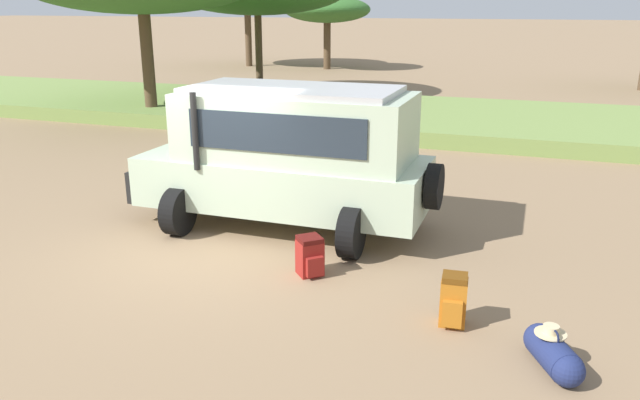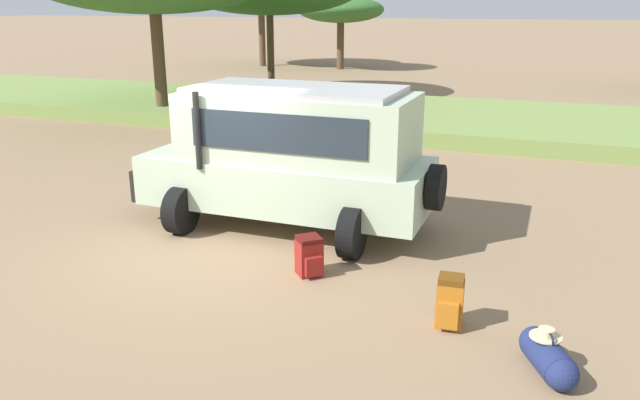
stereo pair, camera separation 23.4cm
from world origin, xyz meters
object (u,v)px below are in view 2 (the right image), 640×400
at_px(backpack_beside_front_wheel, 450,303).
at_px(duffel_bag_low_black_case, 548,357).
at_px(safari_vehicle, 291,154).
at_px(backpack_cluster_center, 309,256).
at_px(acacia_tree_centre_back, 341,10).

relative_size(backpack_beside_front_wheel, duffel_bag_low_black_case, 0.72).
distance_m(safari_vehicle, backpack_cluster_center, 2.30).
bearing_deg(acacia_tree_centre_back, safari_vehicle, -72.67).
height_order(backpack_beside_front_wheel, duffel_bag_low_black_case, backpack_beside_front_wheel).
bearing_deg(backpack_beside_front_wheel, acacia_tree_centre_back, 111.50).
bearing_deg(duffel_bag_low_black_case, backpack_cluster_center, 156.41).
height_order(safari_vehicle, acacia_tree_centre_back, acacia_tree_centre_back).
bearing_deg(safari_vehicle, backpack_cluster_center, -59.88).
relative_size(safari_vehicle, backpack_beside_front_wheel, 8.16).
relative_size(backpack_beside_front_wheel, backpack_cluster_center, 1.14).
distance_m(backpack_beside_front_wheel, backpack_cluster_center, 2.29).
height_order(backpack_cluster_center, acacia_tree_centre_back, acacia_tree_centre_back).
relative_size(backpack_cluster_center, acacia_tree_centre_back, 0.11).
bearing_deg(backpack_beside_front_wheel, duffel_bag_low_black_case, -28.47).
bearing_deg(acacia_tree_centre_back, duffel_bag_low_black_case, -67.01).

